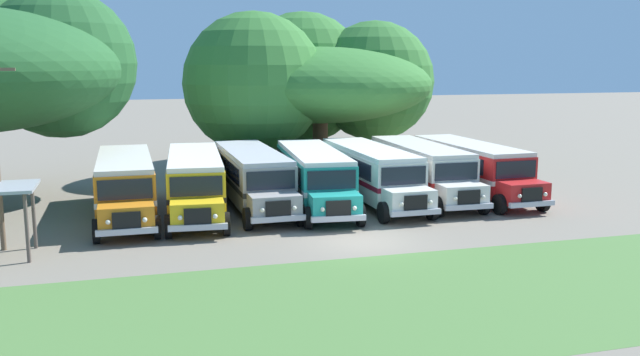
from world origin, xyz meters
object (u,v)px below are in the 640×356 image
(parked_bus_slot_3, at_px, (314,175))
(parked_bus_slot_6, at_px, (471,166))
(parked_bus_slot_2, at_px, (253,175))
(parked_bus_slot_0, at_px, (125,183))
(parked_bus_slot_1, at_px, (195,180))
(parked_bus_slot_5, at_px, (421,168))
(broad_shade_tree, at_px, (313,82))
(parked_bus_slot_4, at_px, (371,171))

(parked_bus_slot_3, bearing_deg, parked_bus_slot_6, 97.15)
(parked_bus_slot_2, height_order, parked_bus_slot_3, same)
(parked_bus_slot_0, distance_m, parked_bus_slot_2, 6.22)
(parked_bus_slot_1, relative_size, parked_bus_slot_2, 1.01)
(parked_bus_slot_5, relative_size, broad_shade_tree, 0.59)
(parked_bus_slot_5, distance_m, broad_shade_tree, 13.63)
(parked_bus_slot_1, height_order, parked_bus_slot_2, same)
(parked_bus_slot_4, bearing_deg, parked_bus_slot_3, -87.08)
(parked_bus_slot_4, height_order, broad_shade_tree, broad_shade_tree)
(parked_bus_slot_5, xyz_separation_m, broad_shade_tree, (-2.63, 12.67, 4.28))
(parked_bus_slot_3, bearing_deg, parked_bus_slot_1, -85.94)
(parked_bus_slot_0, bearing_deg, broad_shade_tree, 135.44)
(parked_bus_slot_1, bearing_deg, parked_bus_slot_3, 93.77)
(parked_bus_slot_0, height_order, parked_bus_slot_1, same)
(parked_bus_slot_0, distance_m, parked_bus_slot_3, 9.25)
(parked_bus_slot_3, bearing_deg, parked_bus_slot_2, -97.33)
(parked_bus_slot_2, distance_m, parked_bus_slot_6, 12.12)
(parked_bus_slot_3, bearing_deg, broad_shade_tree, 169.92)
(parked_bus_slot_0, bearing_deg, parked_bus_slot_3, 88.69)
(parked_bus_slot_0, distance_m, parked_bus_slot_4, 12.39)
(parked_bus_slot_4, bearing_deg, parked_bus_slot_2, -94.70)
(parked_bus_slot_2, distance_m, broad_shade_tree, 14.86)
(parked_bus_slot_0, height_order, parked_bus_slot_6, same)
(parked_bus_slot_1, bearing_deg, parked_bus_slot_2, 105.62)
(parked_bus_slot_6, xyz_separation_m, broad_shade_tree, (-5.50, 12.92, 4.28))
(parked_bus_slot_0, bearing_deg, parked_bus_slot_5, 91.38)
(parked_bus_slot_3, xyz_separation_m, parked_bus_slot_5, (6.20, 0.60, 0.00))
(parked_bus_slot_0, height_order, parked_bus_slot_2, same)
(parked_bus_slot_0, xyz_separation_m, broad_shade_tree, (12.82, 13.07, 4.28))
(parked_bus_slot_2, xyz_separation_m, broad_shade_tree, (6.61, 12.60, 4.28))
(parked_bus_slot_5, bearing_deg, parked_bus_slot_4, -80.17)
(parked_bus_slot_4, xyz_separation_m, broad_shade_tree, (0.43, 13.10, 4.28))
(parked_bus_slot_6, bearing_deg, parked_bus_slot_5, -96.11)
(parked_bus_slot_2, distance_m, parked_bus_slot_4, 6.21)
(parked_bus_slot_1, height_order, broad_shade_tree, broad_shade_tree)
(parked_bus_slot_1, distance_m, parked_bus_slot_6, 15.06)
(parked_bus_slot_0, xyz_separation_m, parked_bus_slot_2, (6.21, 0.47, 0.00))
(parked_bus_slot_5, bearing_deg, parked_bus_slot_3, -82.73)
(parked_bus_slot_1, height_order, parked_bus_slot_3, same)
(parked_bus_slot_5, bearing_deg, broad_shade_tree, -166.52)
(parked_bus_slot_5, distance_m, parked_bus_slot_6, 2.89)
(parked_bus_slot_1, distance_m, broad_shade_tree, 16.83)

